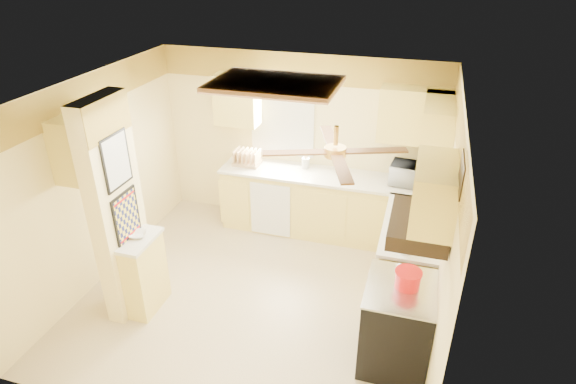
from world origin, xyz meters
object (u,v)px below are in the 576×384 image
(microwave, at_px, (411,174))
(kettle, at_px, (407,244))
(dutch_oven, at_px, (408,279))
(bowl, at_px, (138,235))
(stove, at_px, (397,324))

(microwave, distance_m, kettle, 1.61)
(microwave, distance_m, dutch_oven, 2.14)
(bowl, height_order, dutch_oven, dutch_oven)
(bowl, bearing_deg, microwave, 37.76)
(bowl, distance_m, kettle, 2.87)
(stove, height_order, bowl, bowl)
(stove, distance_m, bowl, 2.88)
(microwave, bearing_deg, stove, 98.29)
(bowl, relative_size, kettle, 0.86)
(stove, height_order, dutch_oven, dutch_oven)
(bowl, bearing_deg, stove, -0.77)
(microwave, relative_size, bowl, 2.70)
(microwave, bearing_deg, kettle, 98.62)
(stove, distance_m, kettle, 0.81)
(stove, relative_size, kettle, 4.11)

